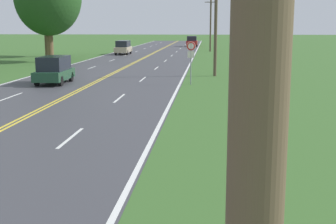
# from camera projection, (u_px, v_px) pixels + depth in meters

# --- Properties ---
(traffic_sign) EXTENTS (0.60, 0.10, 2.83)m
(traffic_sign) POSITION_uv_depth(u_px,v_px,m) (191.00, 52.00, 30.54)
(traffic_sign) COLOR gray
(traffic_sign) RESTS_ON ground
(utility_pole_midground) EXTENTS (1.80, 0.24, 7.01)m
(utility_pole_midground) POSITION_uv_depth(u_px,v_px,m) (216.00, 28.00, 35.50)
(utility_pole_midground) COLOR brown
(utility_pole_midground) RESTS_ON ground
(utility_pole_far) EXTENTS (1.80, 0.24, 7.81)m
(utility_pole_far) POSITION_uv_depth(u_px,v_px,m) (211.00, 24.00, 69.15)
(utility_pole_far) COLOR brown
(utility_pole_far) RESTS_ON ground
(tree_right_cluster) EXTENTS (6.79, 6.79, 10.78)m
(tree_right_cluster) POSITION_uv_depth(u_px,v_px,m) (45.00, 0.00, 57.19)
(tree_right_cluster) COLOR brown
(tree_right_cluster) RESTS_ON ground
(car_dark_green_van_approaching) EXTENTS (1.87, 4.16, 1.83)m
(car_dark_green_van_approaching) POSITION_uv_depth(u_px,v_px,m) (54.00, 70.00, 31.24)
(car_dark_green_van_approaching) COLOR black
(car_dark_green_van_approaching) RESTS_ON ground
(car_champagne_van_mid_near) EXTENTS (1.77, 4.83, 1.84)m
(car_champagne_van_mid_near) POSITION_uv_depth(u_px,v_px,m) (123.00, 47.00, 62.79)
(car_champagne_van_mid_near) COLOR black
(car_champagne_van_mid_near) RESTS_ON ground
(car_red_suv_mid_far) EXTENTS (1.99, 4.14, 1.91)m
(car_red_suv_mid_far) POSITION_uv_depth(u_px,v_px,m) (192.00, 41.00, 86.16)
(car_red_suv_mid_far) COLOR black
(car_red_suv_mid_far) RESTS_ON ground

